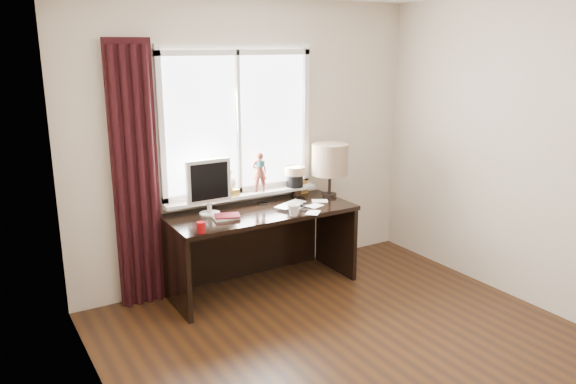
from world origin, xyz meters
TOP-DOWN VIEW (x-y plane):
  - floor at (0.00, 0.00)m, footprint 3.50×4.00m
  - wall_back at (0.00, 2.00)m, footprint 3.50×0.00m
  - wall_left at (-1.75, 0.00)m, footprint 0.00×4.00m
  - wall_right at (1.75, 0.00)m, footprint 0.00×4.00m
  - laptop at (0.19, 1.59)m, footprint 0.40×0.33m
  - mug at (0.06, 1.34)m, footprint 0.13×0.13m
  - red_cup at (-0.80, 1.33)m, footprint 0.07×0.07m
  - window at (-0.13, 1.95)m, footprint 1.52×0.23m
  - curtain at (-1.13, 1.91)m, footprint 0.38×0.09m
  - desk at (-0.10, 1.73)m, footprint 1.70×0.70m
  - monitor at (-0.55, 1.76)m, footprint 0.40×0.18m
  - notebook_stack at (-0.47, 1.57)m, footprint 0.25×0.21m
  - brush_holder at (0.44, 1.91)m, footprint 0.09×0.09m
  - icon_frame at (0.54, 1.92)m, footprint 0.10×0.04m
  - table_lamp at (0.70, 1.70)m, footprint 0.35×0.35m
  - loose_papers at (0.39, 1.48)m, footprint 0.45×0.46m
  - desk_cables at (0.24, 1.64)m, footprint 0.52×0.52m

SIDE VIEW (x-z plane):
  - floor at x=0.00m, z-range 0.00..0.00m
  - desk at x=-0.10m, z-range 0.13..0.88m
  - loose_papers at x=0.39m, z-range 0.75..0.75m
  - desk_cables at x=0.24m, z-range 0.75..0.76m
  - laptop at x=0.19m, z-range 0.75..0.78m
  - notebook_stack at x=-0.47m, z-range 0.75..0.78m
  - red_cup at x=-0.80m, z-range 0.75..0.84m
  - mug at x=0.06m, z-range 0.75..0.86m
  - brush_holder at x=0.44m, z-range 0.69..0.94m
  - icon_frame at x=0.54m, z-range 0.75..0.88m
  - monitor at x=-0.55m, z-range 0.78..1.27m
  - table_lamp at x=0.70m, z-range 0.85..1.37m
  - curtain at x=-1.13m, z-range -0.01..2.24m
  - wall_back at x=0.00m, z-range 0.00..2.60m
  - wall_left at x=-1.75m, z-range 0.00..2.60m
  - wall_right at x=1.75m, z-range 0.00..2.60m
  - window at x=-0.13m, z-range 0.61..2.01m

